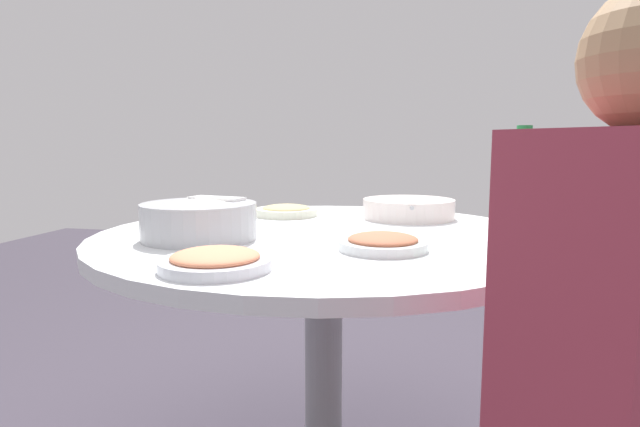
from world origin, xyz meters
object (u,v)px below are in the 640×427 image
(dish_tofu_braise, at_px, (383,243))
(dish_noodles, at_px, (286,211))
(green_bottle, at_px, (520,211))
(round_dining_table, at_px, (324,268))
(dish_shrimp, at_px, (215,261))
(diner_left, at_px, (638,334))
(tea_cup_near, at_px, (512,217))
(tea_cup_side, at_px, (513,236))
(soup_bowl, at_px, (408,209))
(rice_bowl, at_px, (199,220))
(tea_cup_far, at_px, (196,206))

(dish_tofu_braise, bearing_deg, dish_noodles, 126.66)
(green_bottle, bearing_deg, round_dining_table, 146.10)
(dish_shrimp, bearing_deg, diner_left, -17.17)
(round_dining_table, xyz_separation_m, tea_cup_near, (0.52, 0.21, 0.13))
(green_bottle, relative_size, tea_cup_near, 3.59)
(dish_tofu_braise, xyz_separation_m, tea_cup_near, (0.34, 0.42, 0.01))
(dish_shrimp, bearing_deg, dish_tofu_braise, 41.04)
(tea_cup_side, bearing_deg, tea_cup_near, 82.93)
(dish_shrimp, xyz_separation_m, diner_left, (0.68, -0.21, -0.02))
(round_dining_table, relative_size, soup_bowl, 3.82)
(soup_bowl, distance_m, diner_left, 1.07)
(rice_bowl, bearing_deg, green_bottle, -10.87)
(tea_cup_far, distance_m, diner_left, 1.43)
(round_dining_table, height_order, dish_tofu_braise, dish_tofu_braise)
(tea_cup_side, xyz_separation_m, diner_left, (0.08, -0.59, -0.02))
(rice_bowl, height_order, dish_tofu_braise, rice_bowl)
(rice_bowl, distance_m, soup_bowl, 0.71)
(dish_shrimp, bearing_deg, soup_bowl, 67.56)
(green_bottle, height_order, tea_cup_near, green_bottle)
(soup_bowl, bearing_deg, tea_cup_near, -20.47)
(green_bottle, distance_m, diner_left, 0.39)
(dish_shrimp, bearing_deg, round_dining_table, 76.13)
(rice_bowl, xyz_separation_m, dish_noodles, (0.10, 0.47, -0.03))
(rice_bowl, xyz_separation_m, soup_bowl, (0.50, 0.50, -0.02))
(green_bottle, xyz_separation_m, diner_left, (0.10, -0.37, -0.11))
(soup_bowl, height_order, tea_cup_near, soup_bowl)
(dish_noodles, bearing_deg, rice_bowl, -101.56)
(dish_tofu_braise, xyz_separation_m, tea_cup_far, (-0.69, 0.47, 0.01))
(round_dining_table, xyz_separation_m, soup_bowl, (0.21, 0.33, 0.13))
(dish_shrimp, relative_size, tea_cup_far, 3.61)
(tea_cup_far, height_order, tea_cup_side, tea_cup_far)
(diner_left, bearing_deg, dish_shrimp, 162.83)
(green_bottle, relative_size, tea_cup_far, 4.56)
(tea_cup_near, distance_m, diner_left, 0.89)
(round_dining_table, distance_m, dish_tofu_braise, 0.30)
(green_bottle, bearing_deg, soup_bowl, 111.35)
(soup_bowl, distance_m, tea_cup_near, 0.33)
(soup_bowl, relative_size, diner_left, 0.43)
(tea_cup_far, bearing_deg, diner_left, -41.44)
(soup_bowl, bearing_deg, diner_left, -70.95)
(round_dining_table, relative_size, dish_shrimp, 5.64)
(soup_bowl, bearing_deg, tea_cup_side, -57.24)
(dish_shrimp, height_order, diner_left, diner_left)
(dish_shrimp, distance_m, tea_cup_side, 0.71)
(rice_bowl, relative_size, tea_cup_far, 4.80)
(dish_tofu_braise, bearing_deg, diner_left, -51.24)
(green_bottle, bearing_deg, dish_noodles, 137.04)
(soup_bowl, height_order, green_bottle, green_bottle)
(green_bottle, bearing_deg, tea_cup_near, 83.80)
(green_bottle, height_order, tea_cup_far, green_bottle)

